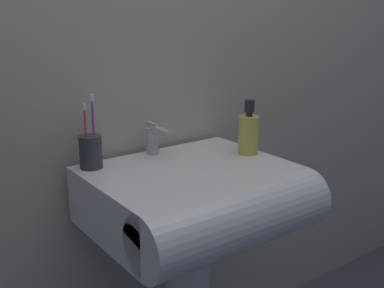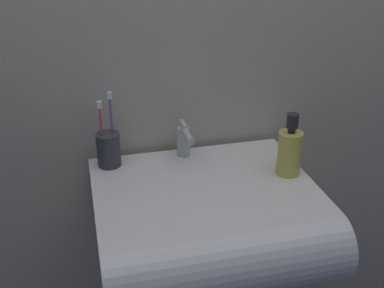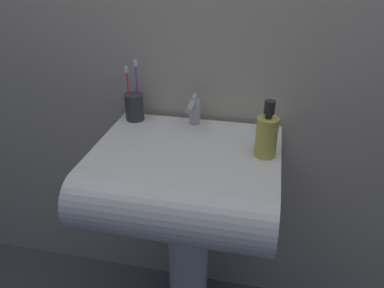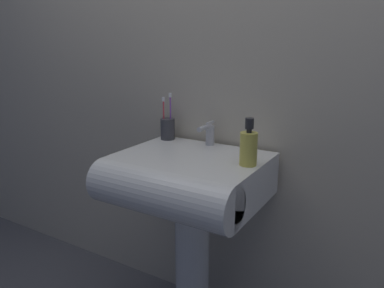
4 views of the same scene
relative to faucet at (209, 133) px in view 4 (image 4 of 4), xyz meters
The scene contains 6 objects.
wall_back 0.31m from the faucet, 81.61° to the left, with size 5.00×0.05×2.40m, color #B7AD99.
sink_pedestal 0.60m from the faucet, 85.09° to the right, with size 0.15×0.15×0.67m, color white.
sink_basin 0.27m from the faucet, 86.43° to the right, with size 0.59×0.53×0.18m.
faucet is the anchor object (origin of this frame).
toothbrush_cup 0.22m from the faucet, behind, with size 0.07×0.07×0.22m.
soap_bottle 0.31m from the faucet, 32.69° to the right, with size 0.07×0.07×0.18m.
Camera 4 is at (0.75, -1.26, 1.30)m, focal length 35.00 mm.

